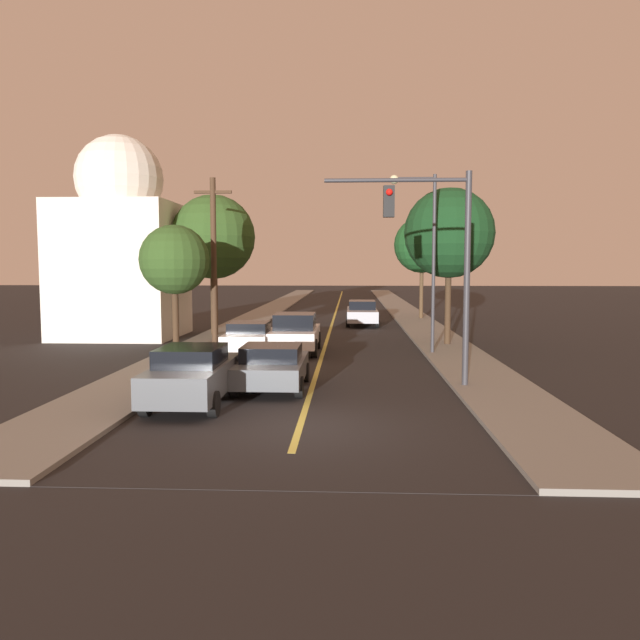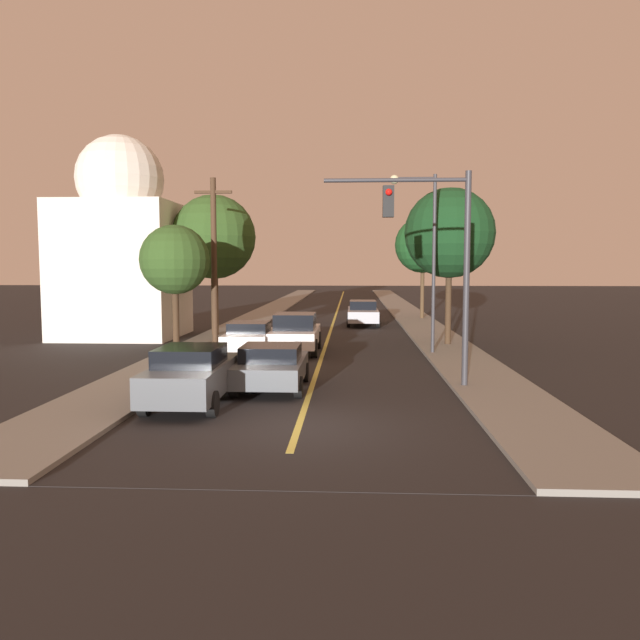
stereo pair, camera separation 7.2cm
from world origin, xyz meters
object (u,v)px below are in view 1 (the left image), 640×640
object	(u,v)px
car_far_oncoming	(362,313)
streetlamp_right	(423,239)
car_outer_lane_second	(250,337)
car_near_lane_front	(272,366)
tree_left_far	(213,237)
car_near_lane_second	(295,333)
tree_left_near	(174,260)
domed_building_left	(121,246)
traffic_signal_mast	(435,243)
tree_right_near	(449,233)
car_outer_lane_front	(193,375)
tree_right_far	(422,245)
utility_pole_left	(214,260)

from	to	relation	value
car_far_oncoming	streetlamp_right	world-z (taller)	streetlamp_right
car_outer_lane_second	car_near_lane_front	bearing A→B (deg)	-75.67
tree_left_far	car_near_lane_second	bearing A→B (deg)	-50.65
car_outer_lane_second	tree_left_near	world-z (taller)	tree_left_near
car_outer_lane_second	domed_building_left	distance (m)	10.44
car_outer_lane_second	tree_left_far	bearing A→B (deg)	114.27
car_far_oncoming	traffic_signal_mast	distance (m)	20.10
tree_right_near	car_outer_lane_second	bearing A→B (deg)	-160.23
tree_left_far	traffic_signal_mast	bearing A→B (deg)	-54.13
car_near_lane_front	car_outer_lane_front	bearing A→B (deg)	-130.58
car_near_lane_second	car_outer_lane_second	world-z (taller)	car_near_lane_second
car_near_lane_front	tree_left_near	size ratio (longest dim) A/B	0.75
car_near_lane_second	car_far_oncoming	bearing A→B (deg)	76.42
tree_right_far	domed_building_left	xyz separation A→B (m)	(-16.34, -10.82, -0.37)
car_outer_lane_second	tree_right_far	bearing A→B (deg)	62.44
streetlamp_right	tree_right_near	distance (m)	3.17
tree_left_near	tree_left_far	world-z (taller)	tree_left_far
car_near_lane_front	car_near_lane_second	bearing A→B (deg)	90.00
car_outer_lane_front	tree_right_near	world-z (taller)	tree_right_near
tree_left_far	domed_building_left	xyz separation A→B (m)	(-4.69, -0.11, -0.43)
utility_pole_left	tree_left_near	xyz separation A→B (m)	(-1.29, -1.44, -0.04)
car_outer_lane_front	domed_building_left	size ratio (longest dim) A/B	0.43
car_near_lane_front	utility_pole_left	bearing A→B (deg)	112.63
traffic_signal_mast	tree_right_far	world-z (taller)	tree_right_far
car_near_lane_front	tree_right_far	bearing A→B (deg)	73.69
car_near_lane_front	streetlamp_right	size ratio (longest dim) A/B	0.54
tree_right_far	car_outer_lane_second	bearing A→B (deg)	-117.56
car_outer_lane_front	utility_pole_left	world-z (taller)	utility_pole_left
car_outer_lane_second	traffic_signal_mast	size ratio (longest dim) A/B	0.62
tree_left_near	tree_right_near	xyz separation A→B (m)	(11.50, 3.02, 1.20)
tree_left_near	tree_left_far	bearing A→B (deg)	87.82
car_outer_lane_front	tree_right_far	distance (m)	27.91
car_near_lane_second	tree_left_near	world-z (taller)	tree_left_near
streetlamp_right	car_near_lane_second	bearing A→B (deg)	176.11
traffic_signal_mast	tree_right_near	xyz separation A→B (m)	(1.91, 9.74, 0.76)
domed_building_left	utility_pole_left	bearing A→B (deg)	-39.05
car_far_oncoming	utility_pole_left	world-z (taller)	utility_pole_left
domed_building_left	car_outer_lane_front	bearing A→B (deg)	-63.91
streetlamp_right	tree_left_far	world-z (taller)	streetlamp_right
car_near_lane_second	tree_right_far	bearing A→B (deg)	66.72
traffic_signal_mast	tree_left_far	size ratio (longest dim) A/B	0.88
car_outer_lane_second	domed_building_left	xyz separation A→B (m)	(-7.50, 6.12, 3.90)
car_near_lane_second	tree_right_far	size ratio (longest dim) A/B	0.66
tree_right_far	domed_building_left	size ratio (longest dim) A/B	0.67
traffic_signal_mast	domed_building_left	distance (m)	19.02
traffic_signal_mast	car_near_lane_front	bearing A→B (deg)	-175.32
tree_right_near	domed_building_left	xyz separation A→B (m)	(-15.95, 3.09, -0.44)
car_outer_lane_front	car_outer_lane_second	distance (m)	9.20
car_far_oncoming	traffic_signal_mast	size ratio (longest dim) A/B	0.82
car_near_lane_front	car_outer_lane_second	distance (m)	7.31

